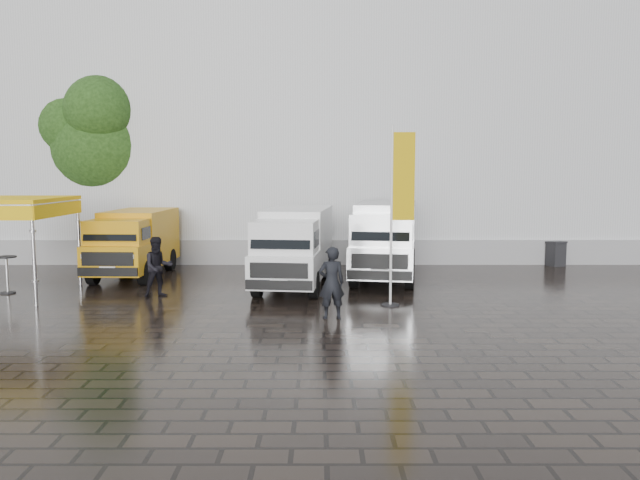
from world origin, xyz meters
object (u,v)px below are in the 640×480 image
(van_white, at_px, (295,248))
(van_silver, at_px, (385,241))
(van_yellow, at_px, (134,244))
(wheelie_bin, at_px, (556,254))
(flagpole, at_px, (398,206))
(person_tent, at_px, (158,267))
(person_front, at_px, (332,283))
(cocktail_table, at_px, (7,275))
(canopy_tent, at_px, (1,203))

(van_white, bearing_deg, van_silver, 33.58)
(van_yellow, distance_m, van_white, 6.11)
(van_yellow, height_order, wheelie_bin, van_yellow)
(flagpole, height_order, wheelie_bin, flagpole)
(van_yellow, height_order, person_tent, van_yellow)
(flagpole, bearing_deg, person_front, -140.41)
(flagpole, bearing_deg, cocktail_table, 171.44)
(van_silver, height_order, wheelie_bin, van_silver)
(person_tent, bearing_deg, van_white, -5.60)
(person_front, bearing_deg, canopy_tent, -28.88)
(cocktail_table, height_order, wheelie_bin, cocktail_table)
(van_silver, bearing_deg, van_white, -143.84)
(van_silver, distance_m, cocktail_table, 12.24)
(van_silver, distance_m, person_tent, 7.84)
(canopy_tent, relative_size, wheelie_bin, 3.51)
(van_yellow, bearing_deg, person_front, -40.89)
(van_silver, distance_m, flagpole, 4.76)
(person_front, bearing_deg, flagpole, -152.03)
(wheelie_bin, relative_size, person_front, 0.53)
(van_white, height_order, person_tent, van_white)
(van_silver, xyz_separation_m, flagpole, (-0.13, -4.52, 1.48))
(wheelie_bin, bearing_deg, van_white, -176.19)
(van_white, height_order, cocktail_table, van_white)
(van_white, height_order, canopy_tent, canopy_tent)
(flagpole, distance_m, wheelie_bin, 10.63)
(van_yellow, bearing_deg, cocktail_table, -132.35)
(canopy_tent, xyz_separation_m, flagpole, (11.70, -1.52, 0.01))
(person_tent, bearing_deg, person_front, -56.68)
(van_silver, distance_m, canopy_tent, 12.29)
(canopy_tent, bearing_deg, person_front, -17.26)
(van_yellow, distance_m, canopy_tent, 4.73)
(van_yellow, height_order, van_white, van_white)
(person_tent, bearing_deg, flagpole, -38.28)
(flagpole, relative_size, cocktail_table, 4.34)
(canopy_tent, xyz_separation_m, person_front, (9.84, -3.06, -1.86))
(flagpole, height_order, cocktail_table, flagpole)
(van_yellow, xyz_separation_m, wheelie_bin, (16.02, 2.56, -0.68))
(canopy_tent, distance_m, wheelie_bin, 19.98)
(van_silver, bearing_deg, cocktail_table, -158.03)
(cocktail_table, relative_size, person_front, 0.62)
(flagpole, bearing_deg, person_tent, 169.64)
(flagpole, height_order, person_tent, flagpole)
(van_silver, bearing_deg, person_front, -99.19)
(van_yellow, distance_m, person_tent, 4.00)
(canopy_tent, bearing_deg, van_white, 9.19)
(flagpole, xyz_separation_m, person_tent, (-7.00, 1.28, -1.89))
(wheelie_bin, bearing_deg, van_yellow, 169.18)
(van_yellow, bearing_deg, van_silver, -0.25)
(person_front, xyz_separation_m, person_tent, (-5.14, 2.82, -0.02))
(van_yellow, relative_size, flagpole, 1.01)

